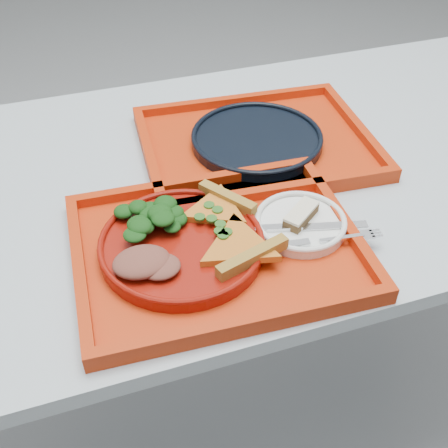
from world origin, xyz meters
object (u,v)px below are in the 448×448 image
Objects in this scene: tray_far at (256,146)px; dinner_plate at (182,246)px; tray_main at (217,250)px; navy_plate at (257,140)px; dessert_bar at (301,215)px.

tray_far is 0.34m from dinner_plate.
navy_plate reaches higher than tray_main.
tray_main is 1.00× the size of tray_far.
navy_plate is at bearing 60.17° from tray_main.
navy_plate is 3.46× the size of dessert_bar.
navy_plate is at bearing 48.19° from dessert_bar.
navy_plate is (0.17, 0.26, 0.01)m from tray_main.
tray_main and tray_far have the same top height.
dessert_bar is (0.20, -0.00, 0.02)m from dinner_plate.
dinner_plate is 0.20m from dessert_bar.
tray_far is 1.73× the size of dinner_plate.
navy_plate is at bearing 4.27° from tray_far.
dessert_bar is at bearing -1.41° from dinner_plate.
dinner_plate is (-0.22, -0.25, 0.02)m from tray_far.
tray_far is 1.73× the size of navy_plate.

